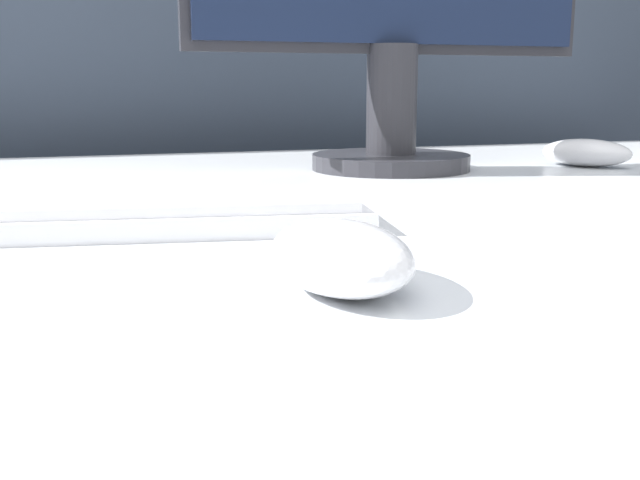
{
  "coord_description": "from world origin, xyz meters",
  "views": [
    {
      "loc": [
        -0.17,
        -0.62,
        0.81
      ],
      "look_at": [
        -0.04,
        -0.22,
        0.72
      ],
      "focal_mm": 42.0,
      "sensor_mm": 36.0,
      "label": 1
    }
  ],
  "objects": [
    {
      "name": "computer_mouse_far",
      "position": [
        0.48,
        0.22,
        0.72
      ],
      "size": [
        0.12,
        0.14,
        0.04
      ],
      "rotation": [
        0.0,
        0.0,
        0.54
      ],
      "color": "silver",
      "rests_on": "desk"
    },
    {
      "name": "computer_mouse_near",
      "position": [
        -0.04,
        -0.26,
        0.72
      ],
      "size": [
        0.08,
        0.12,
        0.04
      ],
      "rotation": [
        0.0,
        0.0,
        -0.04
      ],
      "color": "white",
      "rests_on": "desk"
    },
    {
      "name": "partition_panel",
      "position": [
        0.0,
        0.73,
        0.56
      ],
      "size": [
        5.0,
        0.03,
        1.12
      ],
      "color": "#333D4C",
      "rests_on": "ground_plane"
    },
    {
      "name": "keyboard",
      "position": [
        -0.14,
        -0.05,
        0.71
      ],
      "size": [
        0.39,
        0.17,
        0.02
      ],
      "rotation": [
        0.0,
        0.0,
        -0.16
      ],
      "color": "white",
      "rests_on": "desk"
    }
  ]
}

